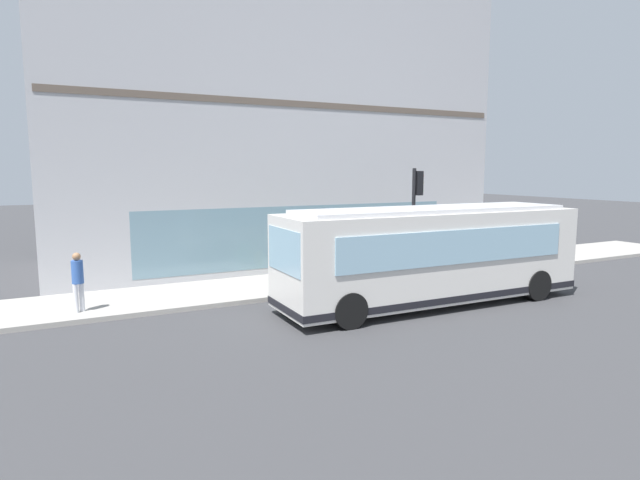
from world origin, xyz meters
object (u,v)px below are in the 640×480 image
Objects in this scene: city_bus_nearside at (431,256)px; newspaper_vending_box at (299,276)px; traffic_light_near_corner at (416,202)px; fire_hydrant at (284,271)px; pedestrian_near_hydrant at (401,247)px; pedestrian_by_light_pole at (78,278)px.

city_bus_nearside is 11.20× the size of newspaper_vending_box.
city_bus_nearside is at bearing 151.12° from traffic_light_near_corner.
fire_hydrant is 1.50m from newspaper_vending_box.
city_bus_nearside reaches higher than pedestrian_near_hydrant.
pedestrian_near_hydrant is 1.81× the size of newspaper_vending_box.
fire_hydrant is at bearing -4.39° from newspaper_vending_box.
city_bus_nearside is 4.98m from pedestrian_near_hydrant.
newspaper_vending_box is (-1.50, 0.11, 0.09)m from fire_hydrant.
city_bus_nearside reaches higher than fire_hydrant.
newspaper_vending_box is at bearing 103.38° from pedestrian_near_hydrant.
city_bus_nearside is 13.62× the size of fire_hydrant.
pedestrian_near_hydrant is at bearing -92.97° from fire_hydrant.
pedestrian_by_light_pole reaches higher than newspaper_vending_box.
pedestrian_near_hydrant is 12.12m from pedestrian_by_light_pole.
traffic_light_near_corner is at bearing -92.38° from pedestrian_by_light_pole.
traffic_light_near_corner reaches higher than pedestrian_by_light_pole.
pedestrian_near_hydrant is (1.53, -0.46, -1.94)m from traffic_light_near_corner.
city_bus_nearside is at bearing -109.02° from pedestrian_by_light_pole.
pedestrian_by_light_pole is (-1.05, 12.08, 0.07)m from pedestrian_near_hydrant.
pedestrian_near_hydrant is 5.35m from newspaper_vending_box.
fire_hydrant is (1.80, 4.61, -2.51)m from traffic_light_near_corner.
city_bus_nearside is at bearing -136.48° from newspaper_vending_box.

